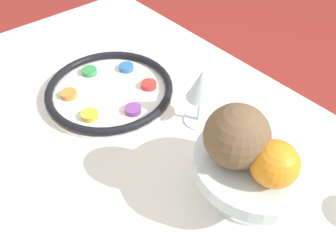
{
  "coord_description": "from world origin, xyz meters",
  "views": [
    {
      "loc": [
        0.32,
        -0.22,
        1.27
      ],
      "look_at": [
        -0.06,
        0.11,
        0.75
      ],
      "focal_mm": 35.0,
      "sensor_mm": 36.0,
      "label": 1
    }
  ],
  "objects": [
    {
      "name": "seder_plate",
      "position": [
        -0.28,
        0.09,
        0.73
      ],
      "size": [
        0.33,
        0.33,
        0.03
      ],
      "color": "white",
      "rests_on": "dining_table"
    },
    {
      "name": "coconut",
      "position": [
        0.12,
        0.09,
        0.89
      ],
      "size": [
        0.11,
        0.11,
        0.11
      ],
      "color": "brown",
      "rests_on": "fruit_stand"
    },
    {
      "name": "orange_fruit",
      "position": [
        0.19,
        0.1,
        0.87
      ],
      "size": [
        0.08,
        0.08,
        0.08
      ],
      "color": "orange",
      "rests_on": "fruit_stand"
    },
    {
      "name": "wine_glass",
      "position": [
        -0.06,
        0.2,
        0.82
      ],
      "size": [
        0.07,
        0.07,
        0.15
      ],
      "color": "silver",
      "rests_on": "dining_table"
    },
    {
      "name": "fruit_stand",
      "position": [
        0.15,
        0.12,
        0.81
      ],
      "size": [
        0.22,
        0.22,
        0.12
      ],
      "color": "silver",
      "rests_on": "dining_table"
    }
  ]
}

